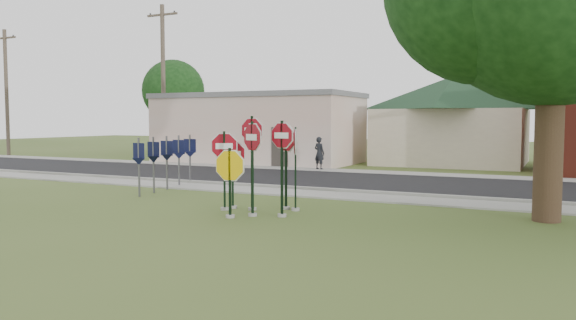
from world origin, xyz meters
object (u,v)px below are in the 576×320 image
at_px(utility_pole_near, 163,81).
at_px(pedestrian, 319,153).
at_px(stop_sign_left, 224,160).
at_px(stop_sign_center, 252,155).
at_px(stop_sign_yellow, 230,175).

xyz_separation_m(utility_pole_near, pedestrian, (10.61, -0.84, -4.07)).
bearing_deg(stop_sign_left, stop_sign_center, -23.71).
height_order(stop_sign_center, stop_sign_yellow, stop_sign_center).
height_order(stop_sign_yellow, pedestrian, stop_sign_yellow).
bearing_deg(stop_sign_yellow, stop_sign_left, 128.68).
distance_m(stop_sign_left, utility_pole_near, 19.35).
bearing_deg(utility_pole_near, stop_sign_yellow, -46.81).
distance_m(stop_sign_yellow, stop_sign_left, 1.34).
distance_m(stop_sign_center, stop_sign_left, 1.36).
bearing_deg(pedestrian, utility_pole_near, 12.68).
xyz_separation_m(stop_sign_left, pedestrian, (-2.49, 12.96, -0.56)).
distance_m(stop_sign_yellow, utility_pole_near, 20.69).
relative_size(utility_pole_near, pedestrian, 5.69).
relative_size(stop_sign_center, stop_sign_left, 1.12).
xyz_separation_m(stop_sign_yellow, pedestrian, (-3.31, 13.98, -0.26)).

